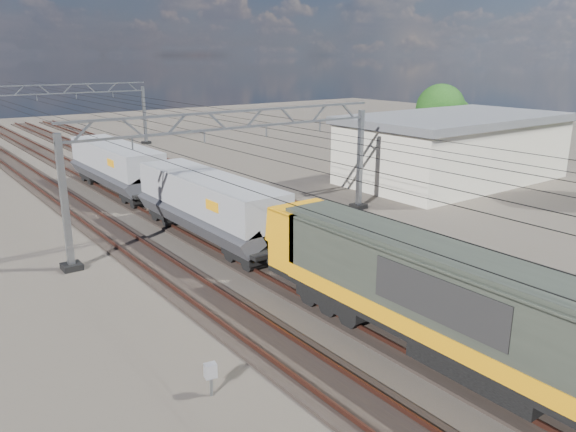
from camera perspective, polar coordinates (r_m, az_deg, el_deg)
ground at (r=29.63m, az=-0.92°, el=-3.72°), size 160.00×160.00×0.00m
track_outer_west at (r=26.79m, az=-11.47°, el=-6.08°), size 2.60×140.00×0.30m
track_loco at (r=28.56m, az=-4.20°, el=-4.38°), size 2.60×140.00×0.30m
track_inner_east at (r=30.74m, az=2.11°, el=-2.84°), size 2.60×140.00×0.30m
track_outer_east at (r=33.27m, az=7.51°, el=-1.49°), size 2.60×140.00×0.30m
catenary_gantry_mid at (r=31.82m, az=-5.17°, el=4.90°), size 19.90×0.90×7.11m
catenary_gantry_far at (r=65.04m, az=-22.25°, el=9.46°), size 19.90×0.90×7.11m
overhead_wires at (r=34.97m, az=-8.72°, el=8.85°), size 12.03×140.00×0.53m
locomotive at (r=18.42m, az=19.83°, el=-9.63°), size 2.76×21.10×3.62m
hopper_wagon_lead at (r=31.09m, az=-8.09°, el=1.38°), size 3.38×13.00×3.25m
hopper_wagon_mid at (r=43.84m, az=-17.08°, el=5.09°), size 3.38×13.00×3.25m
trackside_cabinet at (r=17.69m, az=-7.88°, el=-15.42°), size 0.41×0.34×1.09m
industrial_shed at (r=48.34m, az=16.49°, el=6.70°), size 18.60×10.60×5.40m
tree_far at (r=59.37m, az=15.56°, el=10.27°), size 5.38×4.98×7.32m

